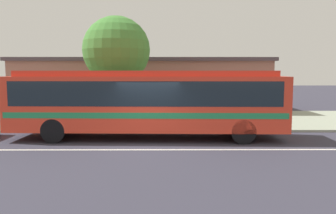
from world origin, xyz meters
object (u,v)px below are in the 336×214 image
object	(u,v)px
transit_bus	(147,99)
pedestrian_walking_along_curb	(232,107)
pedestrian_waiting_near_sign	(113,108)
street_tree_near_stop	(116,50)
pedestrian_standing_by_tree	(102,107)

from	to	relation	value
transit_bus	pedestrian_walking_along_curb	size ratio (longest dim) A/B	6.91
transit_bus	pedestrian_waiting_near_sign	size ratio (longest dim) A/B	7.01
transit_bus	street_tree_near_stop	xyz separation A→B (m)	(-1.88, 3.86, 2.36)
pedestrian_standing_by_tree	street_tree_near_stop	xyz separation A→B (m)	(0.63, 1.14, 2.96)
street_tree_near_stop	pedestrian_walking_along_curb	bearing A→B (deg)	-12.89
pedestrian_walking_along_curb	pedestrian_standing_by_tree	xyz separation A→B (m)	(-6.72, 0.26, -0.01)
pedestrian_waiting_near_sign	transit_bus	bearing A→B (deg)	-50.87
transit_bus	pedestrian_walking_along_curb	distance (m)	4.91
transit_bus	pedestrian_waiting_near_sign	xyz separation A→B (m)	(-1.86, 2.29, -0.61)
pedestrian_waiting_near_sign	pedestrian_walking_along_curb	world-z (taller)	pedestrian_walking_along_curb
transit_bus	street_tree_near_stop	bearing A→B (deg)	115.94
pedestrian_walking_along_curb	transit_bus	bearing A→B (deg)	-149.59
pedestrian_standing_by_tree	transit_bus	bearing A→B (deg)	-47.34
pedestrian_waiting_near_sign	pedestrian_standing_by_tree	bearing A→B (deg)	146.19
pedestrian_waiting_near_sign	pedestrian_standing_by_tree	world-z (taller)	pedestrian_standing_by_tree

